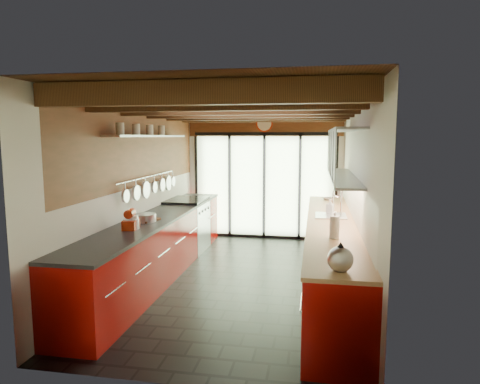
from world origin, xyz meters
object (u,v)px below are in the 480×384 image
(kettle, at_px, (340,258))
(paper_towel, at_px, (335,227))
(stand_mixer, at_px, (131,221))
(soap_bottle, at_px, (330,206))
(bowl, at_px, (328,199))

(kettle, xyz_separation_m, paper_towel, (0.00, 1.23, 0.01))
(kettle, bearing_deg, stand_mixer, 152.86)
(kettle, xyz_separation_m, soap_bottle, (0.00, 2.87, -0.01))
(soap_bottle, relative_size, bowl, 1.14)
(kettle, distance_m, soap_bottle, 2.87)
(stand_mixer, bearing_deg, bowl, 49.91)
(stand_mixer, relative_size, kettle, 0.97)
(paper_towel, height_order, bowl, paper_towel)
(bowl, bearing_deg, stand_mixer, -130.09)
(stand_mixer, xyz_separation_m, soap_bottle, (2.54, 1.57, 0.01))
(stand_mixer, bearing_deg, soap_bottle, 31.77)
(stand_mixer, height_order, paper_towel, paper_towel)
(paper_towel, distance_m, bowl, 3.09)
(kettle, bearing_deg, soap_bottle, 90.00)
(soap_bottle, bearing_deg, paper_towel, -90.00)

